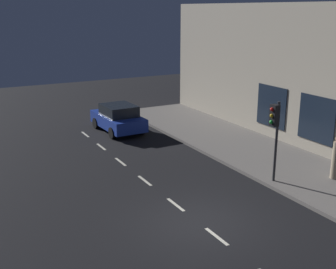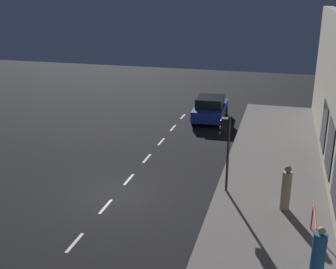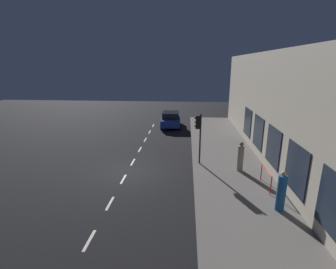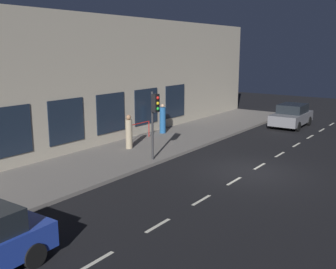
# 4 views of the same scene
# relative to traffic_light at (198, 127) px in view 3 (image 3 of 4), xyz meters

# --- Properties ---
(ground_plane) EXTENTS (60.00, 60.00, 0.00)m
(ground_plane) POSITION_rel_traffic_light_xyz_m (-4.29, -1.40, -2.54)
(ground_plane) COLOR black
(sidewalk) EXTENTS (4.50, 32.00, 0.15)m
(sidewalk) POSITION_rel_traffic_light_xyz_m (1.96, -1.40, -2.46)
(sidewalk) COLOR slate
(sidewalk) RESTS_ON ground
(building_facade) EXTENTS (0.65, 32.00, 7.14)m
(building_facade) POSITION_rel_traffic_light_xyz_m (4.51, -1.40, 1.02)
(building_facade) COLOR #B2A893
(building_facade) RESTS_ON ground
(lane_centre_line) EXTENTS (0.12, 27.20, 0.01)m
(lane_centre_line) POSITION_rel_traffic_light_xyz_m (-4.29, -2.40, -2.53)
(lane_centre_line) COLOR beige
(lane_centre_line) RESTS_ON ground
(traffic_light) EXTENTS (0.45, 0.32, 3.26)m
(traffic_light) POSITION_rel_traffic_light_xyz_m (0.00, 0.00, 0.00)
(traffic_light) COLOR #2D2D30
(traffic_light) RESTS_ON sidewalk
(parked_car_0) EXTENTS (2.09, 4.00, 1.58)m
(parked_car_0) POSITION_rel_traffic_light_xyz_m (-2.38, 10.31, -1.75)
(parked_car_0) COLOR #1E389E
(parked_car_0) RESTS_ON ground
(pedestrian_0) EXTENTS (0.50, 0.50, 1.81)m
(pedestrian_0) POSITION_rel_traffic_light_xyz_m (2.51, -1.00, -1.54)
(pedestrian_0) COLOR gray
(pedestrian_0) RESTS_ON sidewalk
(pedestrian_1) EXTENTS (0.43, 0.43, 1.83)m
(pedestrian_1) POSITION_rel_traffic_light_xyz_m (3.40, -5.19, -1.54)
(pedestrian_1) COLOR #1E5189
(pedestrian_1) RESTS_ON sidewalk
(red_railing) EXTENTS (0.05, 1.69, 0.97)m
(red_railing) POSITION_rel_traffic_light_xyz_m (3.43, -3.02, -1.69)
(red_railing) COLOR red
(red_railing) RESTS_ON sidewalk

